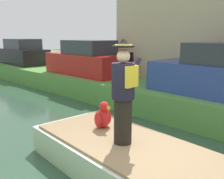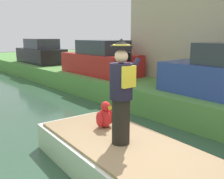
{
  "view_description": "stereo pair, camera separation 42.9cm",
  "coord_description": "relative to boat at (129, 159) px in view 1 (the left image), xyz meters",
  "views": [
    {
      "loc": [
        -3.27,
        -2.55,
        2.61
      ],
      "look_at": [
        0.07,
        0.72,
        1.61
      ],
      "focal_mm": 40.66,
      "sensor_mm": 36.0,
      "label": 1
    },
    {
      "loc": [
        -2.96,
        -2.84,
        2.61
      ],
      "look_at": [
        0.07,
        0.72,
        1.61
      ],
      "focal_mm": 40.66,
      "sensor_mm": 36.0,
      "label": 2
    }
  ],
  "objects": [
    {
      "name": "parrot_plush",
      "position": [
        0.21,
        0.91,
        0.55
      ],
      "size": [
        0.36,
        0.34,
        0.57
      ],
      "color": "red",
      "rests_on": "boat"
    },
    {
      "name": "person_pirate",
      "position": [
        -0.07,
        0.09,
        1.23
      ],
      "size": [
        0.61,
        0.42,
        1.85
      ],
      "rotation": [
        0.0,
        0.0,
        0.01
      ],
      "color": "black",
      "rests_on": "boat"
    },
    {
      "name": "parked_car_blue",
      "position": [
        4.01,
        -0.01,
        1.14
      ],
      "size": [
        1.89,
        4.08,
        1.5
      ],
      "color": "#2D4293",
      "rests_on": "grass_bank_far"
    },
    {
      "name": "parked_car_red",
      "position": [
        4.01,
        5.95,
        1.14
      ],
      "size": [
        1.77,
        4.03,
        1.5
      ],
      "color": "red",
      "rests_on": "grass_bank_far"
    },
    {
      "name": "parked_car_dark",
      "position": [
        4.01,
        12.06,
        1.14
      ],
      "size": [
        1.81,
        4.05,
        1.5
      ],
      "color": "black",
      "rests_on": "grass_bank_far"
    },
    {
      "name": "boat",
      "position": [
        0.0,
        0.0,
        0.0
      ],
      "size": [
        2.11,
        4.32,
        0.61
      ],
      "color": "silver",
      "rests_on": "canal_water"
    }
  ]
}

